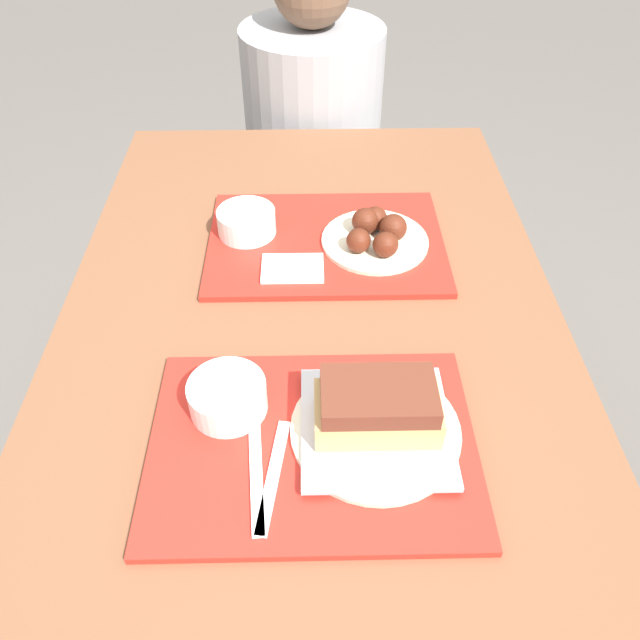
{
  "coord_description": "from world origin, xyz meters",
  "views": [
    {
      "loc": [
        0.0,
        -0.7,
        1.45
      ],
      "look_at": [
        0.02,
        0.0,
        0.77
      ],
      "focal_mm": 35.0,
      "sensor_mm": 36.0,
      "label": 1
    }
  ],
  "objects": [
    {
      "name": "bowl_coleslaw_far",
      "position": [
        -0.12,
        0.28,
        0.77
      ],
      "size": [
        0.11,
        0.11,
        0.05
      ],
      "color": "white",
      "rests_on": "tray_far"
    },
    {
      "name": "picnic_table",
      "position": [
        0.0,
        0.0,
        0.63
      ],
      "size": [
        0.84,
        1.45,
        0.73
      ],
      "color": "brown",
      "rests_on": "ground_plane"
    },
    {
      "name": "tray_far",
      "position": [
        0.03,
        0.25,
        0.74
      ],
      "size": [
        0.44,
        0.32,
        0.01
      ],
      "color": "red",
      "rests_on": "picnic_table"
    },
    {
      "name": "tray_near",
      "position": [
        0.0,
        -0.21,
        0.74
      ],
      "size": [
        0.44,
        0.32,
        0.01
      ],
      "color": "red",
      "rests_on": "picnic_table"
    },
    {
      "name": "plastic_fork_near",
      "position": [
        -0.07,
        -0.26,
        0.75
      ],
      "size": [
        0.03,
        0.17,
        0.0
      ],
      "color": "white",
      "rests_on": "tray_near"
    },
    {
      "name": "wings_plate_far",
      "position": [
        0.12,
        0.24,
        0.77
      ],
      "size": [
        0.2,
        0.2,
        0.06
      ],
      "color": "beige",
      "rests_on": "tray_far"
    },
    {
      "name": "person_seated_across",
      "position": [
        0.01,
        0.95,
        0.69
      ],
      "size": [
        0.38,
        0.38,
        0.67
      ],
      "color": "#9E9EA3",
      "rests_on": "picnic_bench_far"
    },
    {
      "name": "picnic_bench_far",
      "position": [
        0.0,
        0.95,
        0.35
      ],
      "size": [
        0.8,
        0.28,
        0.42
      ],
      "color": "brown",
      "rests_on": "ground_plane"
    },
    {
      "name": "brisket_sandwich_plate",
      "position": [
        0.09,
        -0.19,
        0.78
      ],
      "size": [
        0.23,
        0.23,
        0.09
      ],
      "color": "beige",
      "rests_on": "tray_near"
    },
    {
      "name": "napkin_far",
      "position": [
        -0.03,
        0.16,
        0.75
      ],
      "size": [
        0.11,
        0.08,
        0.01
      ],
      "color": "white",
      "rests_on": "tray_far"
    },
    {
      "name": "condiment_packet",
      "position": [
        0.02,
        -0.13,
        0.75
      ],
      "size": [
        0.04,
        0.03,
        0.01
      ],
      "color": "#A59E93",
      "rests_on": "tray_near"
    },
    {
      "name": "plastic_knife_near",
      "position": [
        -0.05,
        -0.26,
        0.75
      ],
      "size": [
        0.04,
        0.17,
        0.0
      ],
      "color": "white",
      "rests_on": "tray_near"
    },
    {
      "name": "bowl_coleslaw_near",
      "position": [
        -0.12,
        -0.15,
        0.77
      ],
      "size": [
        0.11,
        0.11,
        0.05
      ],
      "color": "white",
      "rests_on": "tray_near"
    },
    {
      "name": "ground_plane",
      "position": [
        0.0,
        0.0,
        0.0
      ],
      "size": [
        12.0,
        12.0,
        0.0
      ],
      "primitive_type": "plane",
      "color": "#605B56"
    }
  ]
}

